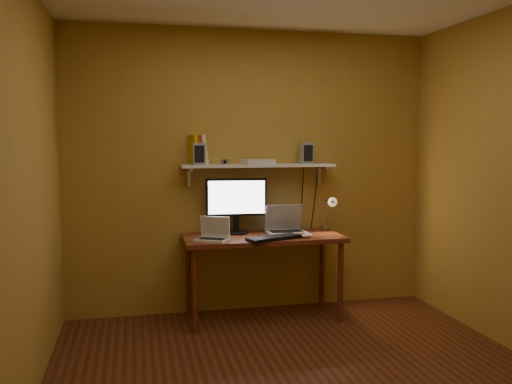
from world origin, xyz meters
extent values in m
cube|color=#602A18|center=(0.00, 0.00, -0.01)|extent=(3.40, 3.20, 0.02)
cube|color=#A27531|center=(0.00, 1.61, 1.30)|extent=(3.40, 0.02, 2.60)
cube|color=#A27531|center=(0.00, -1.61, 1.30)|extent=(3.40, 0.02, 2.60)
cube|color=#A27531|center=(-1.71, 0.00, 1.30)|extent=(0.02, 3.20, 2.60)
cube|color=#5E2D16|center=(0.03, 1.28, 0.73)|extent=(1.40, 0.60, 0.04)
cylinder|color=#5E2D16|center=(-0.61, 1.04, 0.35)|extent=(0.05, 0.05, 0.71)
cylinder|color=#5E2D16|center=(0.67, 1.04, 0.35)|extent=(0.05, 0.05, 0.71)
cylinder|color=#5E2D16|center=(-0.61, 1.52, 0.35)|extent=(0.05, 0.05, 0.71)
cylinder|color=#5E2D16|center=(0.67, 1.52, 0.35)|extent=(0.05, 0.05, 0.71)
cube|color=silver|center=(0.03, 1.47, 1.36)|extent=(1.40, 0.25, 0.02)
cube|color=silver|center=(-0.59, 1.58, 1.26)|extent=(0.03, 0.03, 0.18)
cube|color=silver|center=(0.65, 1.58, 1.26)|extent=(0.03, 0.03, 0.18)
cylinder|color=black|center=(-0.17, 1.46, 0.76)|extent=(0.25, 0.25, 0.02)
cube|color=black|center=(-0.17, 1.46, 0.85)|extent=(0.06, 0.05, 0.17)
cube|color=black|center=(-0.17, 1.46, 1.08)|extent=(0.55, 0.08, 0.34)
cube|color=white|center=(-0.17, 1.45, 1.08)|extent=(0.51, 0.04, 0.30)
cube|color=gray|center=(0.26, 1.34, 0.76)|extent=(0.36, 0.26, 0.02)
cube|color=black|center=(0.26, 1.34, 0.77)|extent=(0.30, 0.15, 0.00)
cube|color=gray|center=(0.26, 1.43, 0.89)|extent=(0.35, 0.09, 0.24)
cube|color=#142341|center=(0.26, 1.43, 0.89)|extent=(0.31, 0.07, 0.20)
cube|color=silver|center=(-0.45, 1.12, 0.76)|extent=(0.32, 0.29, 0.02)
cube|color=black|center=(-0.45, 1.12, 0.77)|extent=(0.24, 0.20, 0.00)
cube|color=silver|center=(-0.41, 1.19, 0.86)|extent=(0.24, 0.16, 0.18)
cube|color=black|center=(-0.41, 1.19, 0.86)|extent=(0.21, 0.14, 0.15)
cube|color=black|center=(0.08, 1.09, 0.76)|extent=(0.51, 0.31, 0.03)
ellipsoid|color=silver|center=(0.38, 1.10, 0.77)|extent=(0.12, 0.10, 0.04)
cube|color=silver|center=(0.69, 1.52, 0.74)|extent=(0.05, 0.06, 0.08)
cylinder|color=silver|center=(0.69, 1.52, 0.89)|extent=(0.02, 0.02, 0.28)
cylinder|color=silver|center=(0.69, 1.44, 1.03)|extent=(0.01, 0.16, 0.01)
cone|color=silver|center=(0.69, 1.36, 1.03)|extent=(0.09, 0.09, 0.09)
sphere|color=#FFE0A5|center=(0.69, 1.34, 1.03)|extent=(0.04, 0.04, 0.04)
cube|color=gray|center=(-0.51, 1.46, 1.47)|extent=(0.11, 0.11, 0.19)
cube|color=gray|center=(0.49, 1.48, 1.47)|extent=(0.11, 0.11, 0.19)
cube|color=#CB9D07|center=(-0.55, 1.50, 1.51)|extent=(0.09, 0.19, 0.27)
cube|color=maroon|center=(-0.51, 1.50, 1.51)|extent=(0.10, 0.19, 0.27)
cube|color=beige|center=(-0.47, 1.50, 1.51)|extent=(0.10, 0.19, 0.27)
cube|color=silver|center=(-0.29, 1.41, 1.40)|extent=(0.09, 0.03, 0.05)
cylinder|color=black|center=(-0.29, 1.39, 1.40)|extent=(0.03, 0.02, 0.03)
cube|color=silver|center=(0.03, 1.46, 1.40)|extent=(0.29, 0.22, 0.05)
camera|label=1|loc=(-1.07, -3.32, 1.60)|focal=38.00mm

